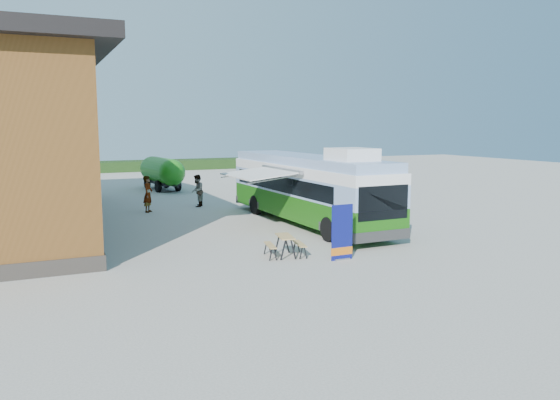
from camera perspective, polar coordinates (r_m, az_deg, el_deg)
name	(u,v)px	position (r m, az deg, el deg)	size (l,w,h in m)	color
ground	(293,251)	(19.69, 1.39, -5.38)	(100.00, 100.00, 0.00)	#BCB7AD
hedge	(206,164)	(57.77, -7.77, 3.77)	(40.00, 3.00, 1.00)	#264419
bus	(308,186)	(24.94, 2.91, 1.42)	(2.77, 11.79, 3.60)	#227513
awning	(262,168)	(23.76, -1.88, 3.33)	(2.45, 3.89, 0.49)	white
banner	(342,237)	(18.41, 6.49, -3.90)	(0.82, 0.19, 1.88)	navy
picnic_table	(285,241)	(18.80, 0.53, -4.30)	(1.49, 1.37, 0.73)	tan
person_a	(148,194)	(29.12, -13.63, 0.60)	(0.69, 0.46, 1.90)	#999999
person_b	(197,191)	(30.58, -8.65, 0.97)	(0.87, 0.68, 1.79)	#999999
slurry_tanker	(162,171)	(39.11, -12.24, 2.95)	(2.27, 6.09, 2.26)	#1D7916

